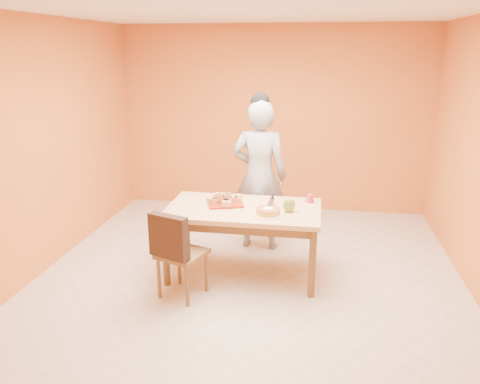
% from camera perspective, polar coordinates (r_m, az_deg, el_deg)
% --- Properties ---
extents(floor, '(5.00, 5.00, 0.00)m').
position_cam_1_polar(floor, '(5.01, 0.87, -10.93)').
color(floor, beige).
rests_on(floor, ground).
extents(ceiling, '(5.00, 5.00, 0.00)m').
position_cam_1_polar(ceiling, '(4.44, 1.04, 21.56)').
color(ceiling, white).
rests_on(ceiling, wall_back).
extents(wall_back, '(4.50, 0.00, 4.50)m').
position_cam_1_polar(wall_back, '(6.98, 4.08, 8.77)').
color(wall_back, orange).
rests_on(wall_back, floor).
extents(wall_left, '(0.00, 5.00, 5.00)m').
position_cam_1_polar(wall_left, '(5.35, -23.72, 4.83)').
color(wall_left, orange).
rests_on(wall_left, floor).
extents(dining_table, '(1.60, 0.90, 0.76)m').
position_cam_1_polar(dining_table, '(4.93, 0.43, -2.93)').
color(dining_table, '#E4AF77').
rests_on(dining_table, floor).
extents(dining_chair, '(0.54, 0.60, 0.90)m').
position_cam_1_polar(dining_chair, '(4.60, -7.15, -7.28)').
color(dining_chair, brown).
rests_on(dining_chair, floor).
extents(pastry_pile, '(0.32, 0.32, 0.11)m').
position_cam_1_polar(pastry_pile, '(5.00, -1.86, -0.62)').
color(pastry_pile, tan).
rests_on(pastry_pile, pastry_platter).
extents(person, '(0.67, 0.44, 1.80)m').
position_cam_1_polar(person, '(5.57, 2.37, 1.96)').
color(person, gray).
rests_on(person, floor).
extents(pastry_platter, '(0.46, 0.46, 0.02)m').
position_cam_1_polar(pastry_platter, '(5.02, -1.85, -1.32)').
color(pastry_platter, maroon).
rests_on(pastry_platter, dining_table).
extents(red_dinner_plate, '(0.35, 0.35, 0.02)m').
position_cam_1_polar(red_dinner_plate, '(5.20, -1.82, -0.66)').
color(red_dinner_plate, maroon).
rests_on(red_dinner_plate, dining_table).
extents(white_cake_plate, '(0.32, 0.32, 0.01)m').
position_cam_1_polar(white_cake_plate, '(4.68, 3.43, -2.74)').
color(white_cake_plate, white).
rests_on(white_cake_plate, dining_table).
extents(sponge_cake, '(0.32, 0.32, 0.06)m').
position_cam_1_polar(sponge_cake, '(4.67, 3.44, -2.36)').
color(sponge_cake, gold).
rests_on(sponge_cake, white_cake_plate).
extents(cake_server, '(0.06, 0.29, 0.01)m').
position_cam_1_polar(cake_server, '(4.83, 3.80, -1.27)').
color(cake_server, silver).
rests_on(cake_server, sponge_cake).
extents(egg_ornament, '(0.15, 0.14, 0.16)m').
position_cam_1_polar(egg_ornament, '(4.77, 5.99, -1.54)').
color(egg_ornament, olive).
rests_on(egg_ornament, dining_table).
extents(magenta_glass, '(0.08, 0.08, 0.09)m').
position_cam_1_polar(magenta_glass, '(5.10, 8.51, -0.78)').
color(magenta_glass, '#CE1E57').
rests_on(magenta_glass, dining_table).
extents(checker_tin, '(0.11, 0.11, 0.03)m').
position_cam_1_polar(checker_tin, '(5.13, 8.50, -1.05)').
color(checker_tin, '#3A2610').
rests_on(checker_tin, dining_table).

